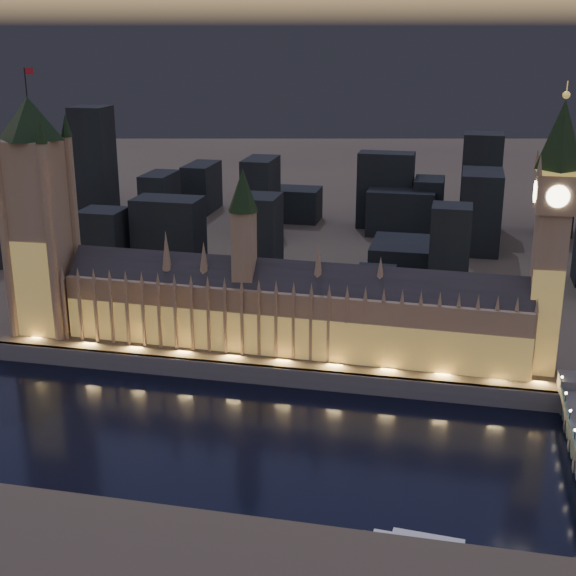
% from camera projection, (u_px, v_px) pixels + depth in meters
% --- Properties ---
extents(ground_plane, '(2000.00, 2000.00, 0.00)m').
position_uv_depth(ground_plane, '(242.00, 431.00, 294.56)').
color(ground_plane, black).
rests_on(ground_plane, ground).
extents(north_bank, '(2000.00, 960.00, 8.00)m').
position_uv_depth(north_bank, '(387.00, 175.00, 775.84)').
color(north_bank, '#46362F').
rests_on(north_bank, ground).
extents(embankment_wall, '(2000.00, 2.50, 8.00)m').
position_uv_depth(embankment_wall, '(269.00, 375.00, 331.36)').
color(embankment_wall, '#555656').
rests_on(embankment_wall, ground).
extents(palace_of_westminster, '(202.00, 26.16, 78.00)m').
position_uv_depth(palace_of_westminster, '(288.00, 309.00, 342.94)').
color(palace_of_westminster, '#8C6C4C').
rests_on(palace_of_westminster, north_bank).
extents(victoria_tower, '(31.68, 31.68, 117.09)m').
position_uv_depth(victoria_tower, '(38.00, 206.00, 354.08)').
color(victoria_tower, '#8C6C4C').
rests_on(victoria_tower, north_bank).
extents(elizabeth_tower, '(18.00, 18.00, 114.54)m').
position_uv_depth(elizabeth_tower, '(554.00, 217.00, 307.45)').
color(elizabeth_tower, '#8C6C4C').
rests_on(elizabeth_tower, north_bank).
extents(river_boat, '(38.92, 11.78, 4.50)m').
position_uv_depth(river_boat, '(427.00, 548.00, 225.82)').
color(river_boat, '#555656').
rests_on(river_boat, ground).
extents(city_backdrop, '(487.19, 215.63, 77.63)m').
position_uv_depth(city_backdrop, '(400.00, 210.00, 506.00)').
color(city_backdrop, black).
rests_on(city_backdrop, north_bank).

